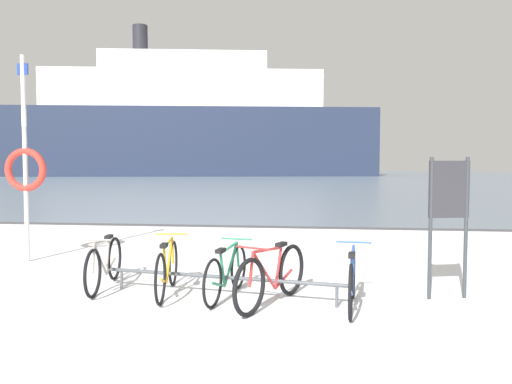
% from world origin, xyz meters
% --- Properties ---
extents(ground, '(80.00, 132.00, 0.08)m').
position_xyz_m(ground, '(0.00, 53.90, -0.04)').
color(ground, white).
extents(bike_rack, '(3.34, 0.63, 0.31)m').
position_xyz_m(bike_rack, '(-0.69, 2.70, 0.27)').
color(bike_rack, '#4C5156').
rests_on(bike_rack, ground).
extents(bicycle_0, '(0.46, 1.67, 0.78)m').
position_xyz_m(bicycle_0, '(-2.46, 3.01, 0.35)').
color(bicycle_0, black).
rests_on(bicycle_0, ground).
extents(bicycle_1, '(0.46, 1.65, 0.78)m').
position_xyz_m(bicycle_1, '(-1.46, 2.78, 0.36)').
color(bicycle_1, black).
rests_on(bicycle_1, ground).
extents(bicycle_2, '(0.46, 1.60, 0.74)m').
position_xyz_m(bicycle_2, '(-0.63, 2.74, 0.34)').
color(bicycle_2, black).
rests_on(bicycle_2, ground).
extents(bicycle_3, '(0.80, 1.65, 0.81)m').
position_xyz_m(bicycle_3, '(0.00, 2.46, 0.36)').
color(bicycle_3, black).
rests_on(bicycle_3, ground).
extents(bicycle_4, '(0.46, 1.60, 0.77)m').
position_xyz_m(bicycle_4, '(1.00, 2.45, 0.35)').
color(bicycle_4, black).
rests_on(bicycle_4, ground).
extents(info_sign, '(0.54, 0.16, 1.88)m').
position_xyz_m(info_sign, '(2.28, 3.02, 1.27)').
color(info_sign, '#33383D').
rests_on(info_sign, ground).
extents(rescue_post, '(0.79, 0.12, 3.73)m').
position_xyz_m(rescue_post, '(-4.67, 4.68, 1.76)').
color(rescue_post, silver).
rests_on(rescue_post, ground).
extents(ferry_ship, '(54.72, 21.26, 22.41)m').
position_xyz_m(ferry_ship, '(-17.77, 68.78, 7.52)').
color(ferry_ship, '#232D47').
rests_on(ferry_ship, ground).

